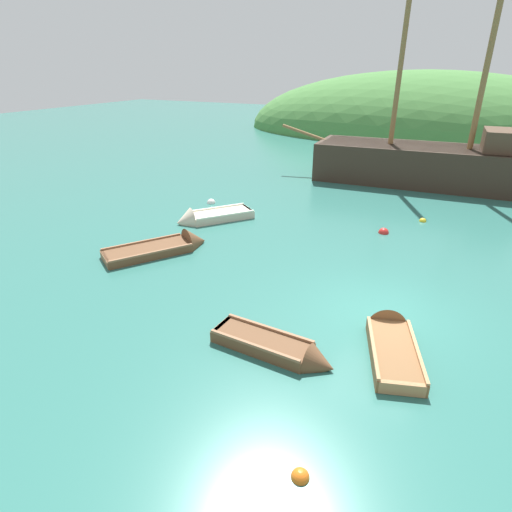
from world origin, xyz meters
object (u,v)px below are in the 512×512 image
Objects in this scene: rowboat_center at (279,350)px; buoy_white at (211,203)px; sailing_ship at (431,169)px; buoy_yellow at (423,221)px; rowboat_outer_right at (167,248)px; rowboat_far at (390,342)px; buoy_orange at (300,477)px; buoy_red at (383,233)px; rowboat_portside at (208,218)px.

buoy_white is (-7.99, 9.67, -0.10)m from rowboat_center.
sailing_ship is 49.65× the size of buoy_yellow.
buoy_yellow is (8.31, 7.73, -0.08)m from rowboat_outer_right.
buoy_orange is at bearing 153.51° from rowboat_far.
buoy_orange is (0.15, -21.46, -0.88)m from sailing_ship.
buoy_orange is at bearing -85.47° from buoy_red.
buoy_red is (-1.67, 7.81, -0.10)m from rowboat_far.
buoy_white is at bearing 127.50° from buoy_orange.
buoy_yellow is (2.01, 11.58, -0.10)m from rowboat_center.
buoy_orange is (-0.70, -4.48, -0.10)m from rowboat_far.
sailing_ship reaches higher than buoy_white.
buoy_red is at bearing -120.14° from buoy_yellow.
rowboat_far is 10.50× the size of buoy_yellow.
buoy_orange is (7.99, -6.79, -0.08)m from rowboat_outer_right.
rowboat_portside is 10.80m from rowboat_far.
buoy_red is at bearing 142.89° from rowboat_portside.
sailing_ship is at bearing 84.86° from buoy_red.
rowboat_outer_right is 1.20× the size of rowboat_far.
buoy_yellow is (-0.37, 10.04, -0.10)m from rowboat_far.
rowboat_center is at bearing 80.28° from rowboat_portside.
rowboat_center is 9.80× the size of buoy_orange.
sailing_ship reaches higher than buoy_red.
rowboat_outer_right is 11.35m from buoy_yellow.
rowboat_portside is 7.98× the size of buoy_white.
rowboat_portside reaches higher than rowboat_center.
sailing_ship is 35.86× the size of buoy_red.
buoy_white is (-1.29, 2.29, -0.11)m from rowboat_portside.
rowboat_portside is at bearing 39.40° from rowboat_outer_right.
rowboat_far is 7.58× the size of buoy_red.
rowboat_center is at bearing -99.86° from buoy_yellow.
rowboat_far is at bearing -38.10° from buoy_white.
rowboat_center is (-1.54, -18.52, -0.78)m from sailing_ship.
buoy_red is at bearing 94.53° from buoy_orange.
rowboat_portside is 0.89× the size of rowboat_outer_right.
rowboat_far is (2.39, 1.53, 0.00)m from rowboat_center.
rowboat_portside is at bearing -165.14° from buoy_red.
buoy_yellow is at bearing 153.79° from rowboat_portside.
buoy_yellow is at bearing -15.49° from rowboat_far.
rowboat_outer_right is at bearing 58.77° from sailing_ship.
buoy_red reaches higher than buoy_yellow.
buoy_red is at bearing -18.96° from rowboat_outer_right.
rowboat_outer_right is (-7.84, -14.68, -0.80)m from sailing_ship.
rowboat_center is 0.81× the size of rowboat_outer_right.
rowboat_center is 0.91× the size of rowboat_portside.
rowboat_far is 13.18m from buoy_white.
rowboat_far reaches higher than rowboat_center.
sailing_ship is at bearing 42.90° from buoy_white.
rowboat_far reaches higher than buoy_red.
sailing_ship is 21.48m from buoy_orange.
rowboat_outer_right is 9.06× the size of buoy_red.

